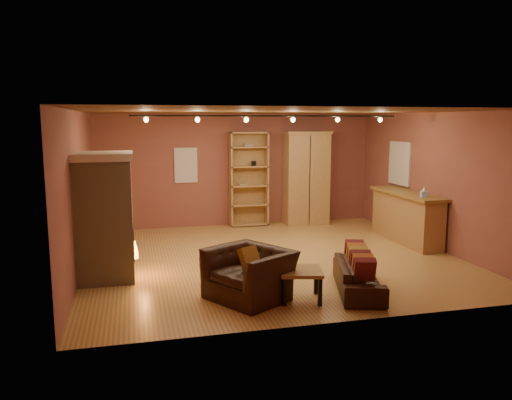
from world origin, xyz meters
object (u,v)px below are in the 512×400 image
object	(u,v)px
bar_counter	(406,217)
loveseat	(359,270)
fireplace	(105,217)
armoire	(306,178)
bookcase	(248,178)
armchair	(249,266)
coffee_table	(301,274)

from	to	relation	value
bar_counter	loveseat	distance (m)	3.68
fireplace	loveseat	xyz separation A→B (m)	(3.81, -1.60, -0.72)
armoire	loveseat	world-z (taller)	armoire
bar_counter	loveseat	bearing A→B (deg)	-131.44
bookcase	loveseat	distance (m)	5.42
armchair	fireplace	bearing A→B (deg)	-157.52
armoire	loveseat	bearing A→B (deg)	-100.45
loveseat	armchair	world-z (taller)	armchair
bar_counter	armchair	world-z (taller)	bar_counter
fireplace	coffee_table	bearing A→B (deg)	-31.44
bookcase	bar_counter	bearing A→B (deg)	-41.06
fireplace	bar_counter	bearing A→B (deg)	10.46
fireplace	bar_counter	size ratio (longest dim) A/B	0.92
coffee_table	fireplace	bearing A→B (deg)	148.56
bookcase	bar_counter	size ratio (longest dim) A/B	1.03
armoire	loveseat	size ratio (longest dim) A/B	1.43
fireplace	armchair	xyz separation A→B (m)	(2.10, -1.49, -0.56)
fireplace	armoire	world-z (taller)	armoire
loveseat	bar_counter	bearing A→B (deg)	-24.55
armchair	coffee_table	world-z (taller)	armchair
fireplace	armoire	xyz separation A→B (m)	(4.76, 3.55, 0.13)
armoire	bookcase	bearing A→B (deg)	173.15
bar_counter	coffee_table	distance (m)	4.47
fireplace	loveseat	distance (m)	4.20
loveseat	bookcase	bearing A→B (deg)	22.49
fireplace	coffee_table	size ratio (longest dim) A/B	2.88
loveseat	coffee_table	world-z (taller)	loveseat
bookcase	armoire	xyz separation A→B (m)	(1.47, -0.18, -0.01)
bookcase	armchair	distance (m)	5.39
bookcase	armoire	bearing A→B (deg)	-6.85
bar_counter	coffee_table	bearing A→B (deg)	-139.86
bookcase	coffee_table	world-z (taller)	bookcase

